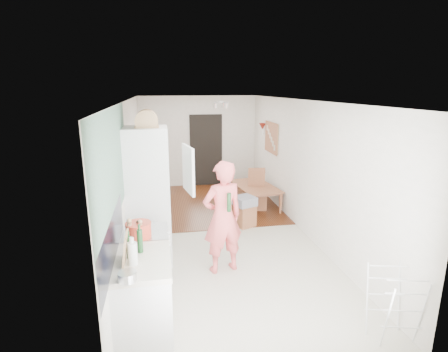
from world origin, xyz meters
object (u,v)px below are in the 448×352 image
object	(u,v)px
dining_chair	(257,190)
drying_rack	(394,306)
dining_table	(256,197)
stool	(245,215)
person	(223,207)

from	to	relation	value
dining_chair	drying_rack	size ratio (longest dim) A/B	1.12
drying_rack	dining_table	bearing A→B (deg)	107.79
dining_chair	stool	xyz separation A→B (m)	(-0.52, -0.93, -0.24)
dining_table	drying_rack	world-z (taller)	drying_rack
person	dining_chair	bearing A→B (deg)	-130.49
dining_table	stool	world-z (taller)	stool
person	stool	size ratio (longest dim) A/B	4.47
dining_chair	drying_rack	world-z (taller)	dining_chair
dining_chair	person	bearing A→B (deg)	-107.76
person	dining_table	distance (m)	3.16
person	dining_table	size ratio (longest dim) A/B	1.65
stool	dining_table	bearing A→B (deg)	64.04
stool	person	bearing A→B (deg)	-114.34
person	stool	distance (m)	1.97
dining_table	drying_rack	distance (m)	4.60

